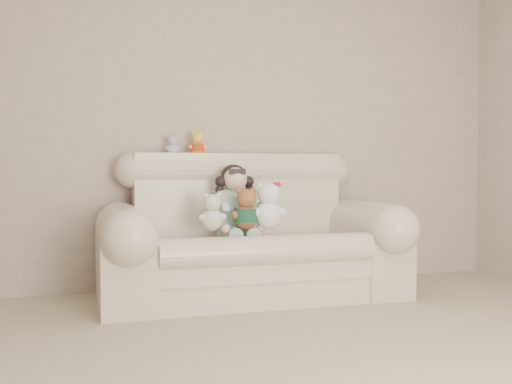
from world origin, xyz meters
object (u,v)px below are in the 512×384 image
object	(u,v)px
brown_teddy	(246,205)
seated_child	(235,200)
sofa	(252,225)
cream_teddy	(212,208)
white_cat	(268,201)

from	to	relation	value
brown_teddy	seated_child	bearing A→B (deg)	103.47
sofa	cream_teddy	distance (m)	0.37
seated_child	cream_teddy	world-z (taller)	seated_child
sofa	seated_child	distance (m)	0.21
seated_child	brown_teddy	size ratio (longest dim) A/B	1.59
seated_child	white_cat	xyz separation A→B (m)	(0.17, -0.23, 0.01)
sofa	brown_teddy	distance (m)	0.22
sofa	brown_teddy	xyz separation A→B (m)	(-0.08, -0.13, 0.15)
sofa	brown_teddy	world-z (taller)	sofa
brown_teddy	sofa	bearing A→B (deg)	66.74
seated_child	cream_teddy	xyz separation A→B (m)	(-0.22, -0.22, -0.04)
white_cat	cream_teddy	bearing A→B (deg)	158.92
brown_teddy	white_cat	bearing A→B (deg)	1.60
cream_teddy	white_cat	bearing A→B (deg)	7.15
seated_child	white_cat	bearing A→B (deg)	-44.98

